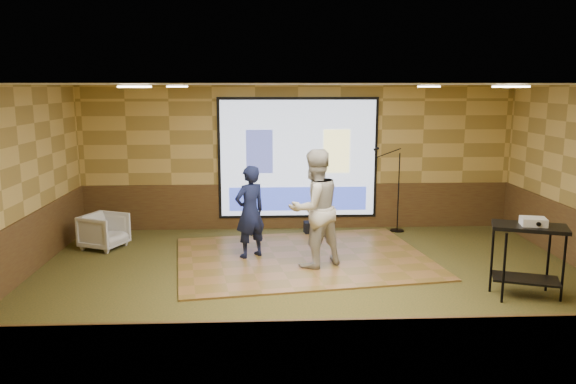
{
  "coord_description": "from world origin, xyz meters",
  "views": [
    {
      "loc": [
        -0.75,
        -8.12,
        2.97
      ],
      "look_at": [
        -0.33,
        0.74,
        1.3
      ],
      "focal_mm": 35.0,
      "sensor_mm": 36.0,
      "label": 1
    }
  ],
  "objects_px": {
    "projector_screen": "(298,160)",
    "duffel_bag": "(314,228)",
    "dance_floor": "(303,258)",
    "player_right": "(314,208)",
    "player_left": "(250,212)",
    "projector": "(533,222)",
    "mic_stand": "(395,208)",
    "av_table": "(528,246)",
    "banquet_chair": "(104,231)"
  },
  "relations": [
    {
      "from": "av_table",
      "to": "duffel_bag",
      "type": "xyz_separation_m",
      "value": [
        -2.7,
        3.62,
        -0.63
      ]
    },
    {
      "from": "projector_screen",
      "to": "av_table",
      "type": "relative_size",
      "value": 3.15
    },
    {
      "from": "banquet_chair",
      "to": "duffel_bag",
      "type": "bearing_deg",
      "value": -54.14
    },
    {
      "from": "projector_screen",
      "to": "av_table",
      "type": "distance_m",
      "value": 5.11
    },
    {
      "from": "dance_floor",
      "to": "projector",
      "type": "relative_size",
      "value": 12.89
    },
    {
      "from": "projector",
      "to": "mic_stand",
      "type": "distance_m",
      "value": 3.96
    },
    {
      "from": "mic_stand",
      "to": "duffel_bag",
      "type": "height_order",
      "value": "mic_stand"
    },
    {
      "from": "dance_floor",
      "to": "player_left",
      "type": "relative_size",
      "value": 2.67
    },
    {
      "from": "projector_screen",
      "to": "projector",
      "type": "height_order",
      "value": "projector_screen"
    },
    {
      "from": "projector_screen",
      "to": "duffel_bag",
      "type": "xyz_separation_m",
      "value": [
        0.31,
        -0.45,
        -1.35
      ]
    },
    {
      "from": "projector_screen",
      "to": "projector",
      "type": "relative_size",
      "value": 9.95
    },
    {
      "from": "av_table",
      "to": "player_right",
      "type": "bearing_deg",
      "value": 153.14
    },
    {
      "from": "dance_floor",
      "to": "player_right",
      "type": "bearing_deg",
      "value": -72.47
    },
    {
      "from": "player_left",
      "to": "banquet_chair",
      "type": "xyz_separation_m",
      "value": [
        -2.73,
        0.75,
        -0.51
      ]
    },
    {
      "from": "dance_floor",
      "to": "player_right",
      "type": "xyz_separation_m",
      "value": [
        0.15,
        -0.48,
        0.99
      ]
    },
    {
      "from": "duffel_bag",
      "to": "projector_screen",
      "type": "bearing_deg",
      "value": 124.45
    },
    {
      "from": "projector",
      "to": "av_table",
      "type": "bearing_deg",
      "value": -177.21
    },
    {
      "from": "player_right",
      "to": "mic_stand",
      "type": "height_order",
      "value": "player_right"
    },
    {
      "from": "dance_floor",
      "to": "duffel_bag",
      "type": "height_order",
      "value": "duffel_bag"
    },
    {
      "from": "duffel_bag",
      "to": "banquet_chair",
      "type": "bearing_deg",
      "value": -167.95
    },
    {
      "from": "av_table",
      "to": "duffel_bag",
      "type": "bearing_deg",
      "value": 126.71
    },
    {
      "from": "av_table",
      "to": "projector",
      "type": "distance_m",
      "value": 0.36
    },
    {
      "from": "projector_screen",
      "to": "player_left",
      "type": "relative_size",
      "value": 2.06
    },
    {
      "from": "mic_stand",
      "to": "duffel_bag",
      "type": "relative_size",
      "value": 4.36
    },
    {
      "from": "player_left",
      "to": "player_right",
      "type": "relative_size",
      "value": 0.83
    },
    {
      "from": "projector_screen",
      "to": "av_table",
      "type": "xyz_separation_m",
      "value": [
        3.01,
        -4.07,
        -0.72
      ]
    },
    {
      "from": "player_left",
      "to": "banquet_chair",
      "type": "distance_m",
      "value": 2.88
    },
    {
      "from": "projector",
      "to": "duffel_bag",
      "type": "distance_m",
      "value": 4.66
    },
    {
      "from": "player_right",
      "to": "projector",
      "type": "relative_size",
      "value": 5.84
    },
    {
      "from": "projector_screen",
      "to": "dance_floor",
      "type": "bearing_deg",
      "value": -91.27
    },
    {
      "from": "av_table",
      "to": "banquet_chair",
      "type": "xyz_separation_m",
      "value": [
        -6.7,
        2.77,
        -0.43
      ]
    },
    {
      "from": "projector_screen",
      "to": "banquet_chair",
      "type": "bearing_deg",
      "value": -160.61
    },
    {
      "from": "dance_floor",
      "to": "player_right",
      "type": "relative_size",
      "value": 2.21
    },
    {
      "from": "player_left",
      "to": "duffel_bag",
      "type": "bearing_deg",
      "value": -163.13
    },
    {
      "from": "player_left",
      "to": "projector_screen",
      "type": "bearing_deg",
      "value": -149.97
    },
    {
      "from": "av_table",
      "to": "mic_stand",
      "type": "bearing_deg",
      "value": 104.92
    },
    {
      "from": "duffel_bag",
      "to": "projector",
      "type": "bearing_deg",
      "value": -52.93
    },
    {
      "from": "player_left",
      "to": "banquet_chair",
      "type": "bearing_deg",
      "value": -50.28
    },
    {
      "from": "dance_floor",
      "to": "mic_stand",
      "type": "height_order",
      "value": "mic_stand"
    },
    {
      "from": "av_table",
      "to": "mic_stand",
      "type": "distance_m",
      "value": 3.9
    },
    {
      "from": "dance_floor",
      "to": "projector",
      "type": "height_order",
      "value": "projector"
    },
    {
      "from": "av_table",
      "to": "banquet_chair",
      "type": "height_order",
      "value": "av_table"
    },
    {
      "from": "av_table",
      "to": "duffel_bag",
      "type": "relative_size",
      "value": 2.6
    },
    {
      "from": "dance_floor",
      "to": "av_table",
      "type": "distance_m",
      "value": 3.7
    },
    {
      "from": "banquet_chair",
      "to": "duffel_bag",
      "type": "height_order",
      "value": "banquet_chair"
    },
    {
      "from": "player_right",
      "to": "duffel_bag",
      "type": "height_order",
      "value": "player_right"
    },
    {
      "from": "dance_floor",
      "to": "av_table",
      "type": "relative_size",
      "value": 4.08
    },
    {
      "from": "player_left",
      "to": "duffel_bag",
      "type": "relative_size",
      "value": 3.99
    },
    {
      "from": "av_table",
      "to": "banquet_chair",
      "type": "relative_size",
      "value": 1.47
    },
    {
      "from": "dance_floor",
      "to": "banquet_chair",
      "type": "xyz_separation_m",
      "value": [
        -3.65,
        0.82,
        0.31
      ]
    }
  ]
}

